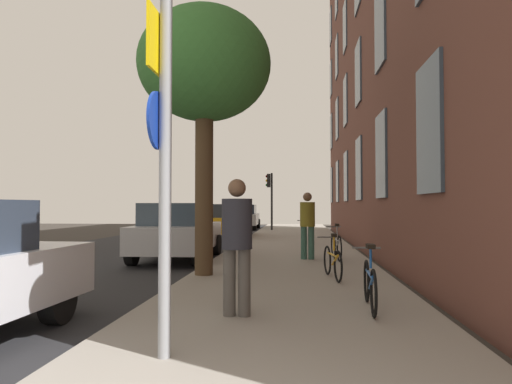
# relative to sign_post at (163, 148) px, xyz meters

# --- Properties ---
(ground_plane) EXTENTS (41.80, 41.80, 0.00)m
(ground_plane) POSITION_rel_sign_post_xyz_m (-2.39, 12.11, -2.12)
(ground_plane) COLOR #332D28
(road_asphalt) EXTENTS (7.00, 38.00, 0.01)m
(road_asphalt) POSITION_rel_sign_post_xyz_m (-4.49, 12.11, -2.12)
(road_asphalt) COLOR #232326
(road_asphalt) RESTS_ON ground
(sidewalk) EXTENTS (4.20, 38.00, 0.12)m
(sidewalk) POSITION_rel_sign_post_xyz_m (1.11, 12.11, -2.06)
(sidewalk) COLOR gray
(sidewalk) RESTS_ON ground
(sign_post) EXTENTS (0.16, 0.60, 3.47)m
(sign_post) POSITION_rel_sign_post_xyz_m (0.00, 0.00, 0.00)
(sign_post) COLOR gray
(sign_post) RESTS_ON sidewalk
(traffic_light) EXTENTS (0.43, 0.24, 3.39)m
(traffic_light) POSITION_rel_sign_post_xyz_m (-0.33, 22.44, 0.33)
(traffic_light) COLOR black
(traffic_light) RESTS_ON sidewalk
(tree_near) EXTENTS (2.82, 2.82, 5.63)m
(tree_near) POSITION_rel_sign_post_xyz_m (-0.66, 5.05, 2.37)
(tree_near) COLOR #4C3823
(tree_near) RESTS_ON sidewalk
(bicycle_0) EXTENTS (0.42, 1.59, 0.92)m
(bicycle_0) POSITION_rel_sign_post_xyz_m (2.29, 2.20, -1.65)
(bicycle_0) COLOR black
(bicycle_0) RESTS_ON sidewalk
(bicycle_1) EXTENTS (0.42, 1.55, 0.90)m
(bicycle_1) POSITION_rel_sign_post_xyz_m (1.98, 4.80, -1.65)
(bicycle_1) COLOR black
(bicycle_1) RESTS_ON sidewalk
(bicycle_2) EXTENTS (0.42, 1.66, 0.96)m
(bicycle_2) POSITION_rel_sign_post_xyz_m (2.33, 8.00, -1.63)
(bicycle_2) COLOR black
(bicycle_2) RESTS_ON sidewalk
(bicycle_3) EXTENTS (0.42, 1.72, 0.97)m
(bicycle_3) POSITION_rel_sign_post_xyz_m (1.52, 12.95, -1.62)
(bicycle_3) COLOR black
(bicycle_3) RESTS_ON sidewalk
(pedestrian_0) EXTENTS (0.44, 0.44, 1.79)m
(pedestrian_0) POSITION_rel_sign_post_xyz_m (0.50, 1.65, -0.98)
(pedestrian_0) COLOR #4C4742
(pedestrian_0) RESTS_ON sidewalk
(pedestrian_1) EXTENTS (0.53, 0.53, 1.80)m
(pedestrian_1) POSITION_rel_sign_post_xyz_m (1.56, 7.97, -0.97)
(pedestrian_1) COLOR #33594C
(pedestrian_1) RESTS_ON sidewalk
(car_1) EXTENTS (2.04, 4.31, 1.62)m
(car_1) POSITION_rel_sign_post_xyz_m (-2.12, 8.39, -1.28)
(car_1) COLOR #B7B7BC
(car_1) RESTS_ON road_asphalt
(car_2) EXTENTS (1.97, 4.54, 1.62)m
(car_2) POSITION_rel_sign_post_xyz_m (-2.03, 16.72, -1.28)
(car_2) COLOR orange
(car_2) RESTS_ON road_asphalt
(car_3) EXTENTS (1.92, 4.29, 1.62)m
(car_3) POSITION_rel_sign_post_xyz_m (-2.20, 25.06, -1.28)
(car_3) COLOR #B7B7BC
(car_3) RESTS_ON road_asphalt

